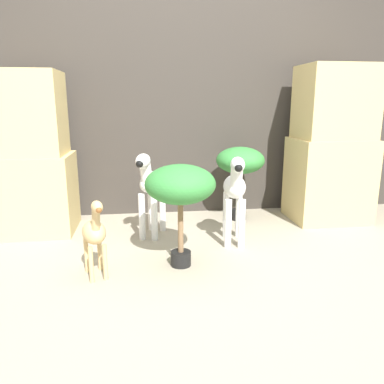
{
  "coord_description": "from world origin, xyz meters",
  "views": [
    {
      "loc": [
        -0.37,
        -2.13,
        1.06
      ],
      "look_at": [
        -0.01,
        0.66,
        0.38
      ],
      "focal_mm": 35.0,
      "sensor_mm": 36.0,
      "label": 1
    }
  ],
  "objects_px": {
    "potted_palm_front": "(180,187)",
    "potted_palm_back": "(240,163)",
    "giraffe_figurine": "(95,232)",
    "zebra_right": "(235,191)",
    "zebra_left": "(150,186)"
  },
  "relations": [
    {
      "from": "zebra_left",
      "to": "potted_palm_front",
      "type": "xyz_separation_m",
      "value": [
        0.18,
        -0.58,
        0.12
      ]
    },
    {
      "from": "zebra_left",
      "to": "potted_palm_front",
      "type": "distance_m",
      "value": 0.62
    },
    {
      "from": "zebra_left",
      "to": "potted_palm_front",
      "type": "height_order",
      "value": "zebra_left"
    },
    {
      "from": "giraffe_figurine",
      "to": "zebra_right",
      "type": "bearing_deg",
      "value": 24.37
    },
    {
      "from": "giraffe_figurine",
      "to": "potted_palm_front",
      "type": "xyz_separation_m",
      "value": [
        0.53,
        0.11,
        0.24
      ]
    },
    {
      "from": "giraffe_figurine",
      "to": "zebra_left",
      "type": "bearing_deg",
      "value": 62.69
    },
    {
      "from": "zebra_right",
      "to": "potted_palm_back",
      "type": "relative_size",
      "value": 1.03
    },
    {
      "from": "potted_palm_front",
      "to": "potted_palm_back",
      "type": "distance_m",
      "value": 1.11
    },
    {
      "from": "potted_palm_front",
      "to": "potted_palm_back",
      "type": "height_order",
      "value": "potted_palm_front"
    },
    {
      "from": "potted_palm_front",
      "to": "giraffe_figurine",
      "type": "bearing_deg",
      "value": -168.76
    },
    {
      "from": "zebra_right",
      "to": "giraffe_figurine",
      "type": "bearing_deg",
      "value": -155.63
    },
    {
      "from": "zebra_right",
      "to": "potted_palm_back",
      "type": "distance_m",
      "value": 0.62
    },
    {
      "from": "zebra_right",
      "to": "zebra_left",
      "type": "xyz_separation_m",
      "value": [
        -0.62,
        0.25,
        0.0
      ]
    },
    {
      "from": "potted_palm_back",
      "to": "zebra_left",
      "type": "bearing_deg",
      "value": -157.35
    },
    {
      "from": "zebra_left",
      "to": "potted_palm_back",
      "type": "relative_size",
      "value": 1.03
    }
  ]
}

